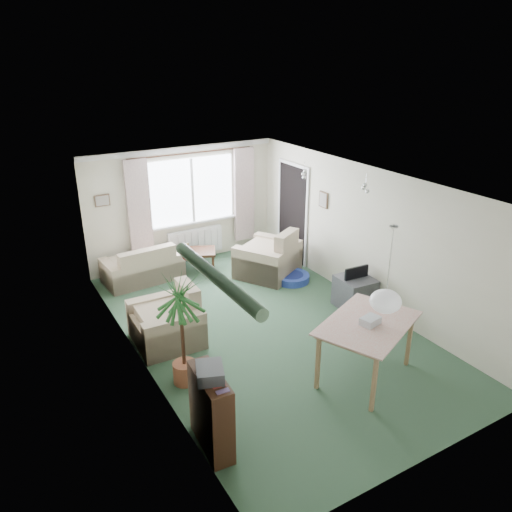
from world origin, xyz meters
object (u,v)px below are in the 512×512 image
tv_cube (355,293)px  pet_bed (292,278)px  bookshelf (211,411)px  armchair_left (165,316)px  dining_table (365,350)px  sofa (142,263)px  houseplant (182,330)px  armchair_corner (268,252)px  coffee_table (191,261)px

tv_cube → pet_bed: tv_cube is taller
bookshelf → pet_bed: 4.50m
armchair_left → dining_table: 2.96m
sofa → armchair_left: (-0.40, -2.33, 0.08)m
houseplant → armchair_left: bearing=82.0°
dining_table → pet_bed: dining_table is taller
dining_table → tv_cube: size_ratio=2.15×
dining_table → pet_bed: (0.85, 3.01, -0.34)m
houseplant → armchair_corner: bearing=41.0°
tv_cube → coffee_table: bearing=126.4°
bookshelf → tv_cube: size_ratio=1.54×
armchair_corner → armchair_left: (-2.61, -1.33, -0.03)m
tv_cube → sofa: bearing=137.3°
armchair_corner → houseplant: size_ratio=0.67×
bookshelf → tv_cube: bearing=30.1°
coffee_table → dining_table: size_ratio=0.75×
sofa → armchair_corner: armchair_corner is taller
armchair_left → coffee_table: bearing=150.1°
armchair_left → dining_table: armchair_left is taller
armchair_left → bookshelf: (-0.34, -2.31, 0.02)m
armchair_left → dining_table: size_ratio=0.76×
houseplant → tv_cube: houseplant is taller
armchair_corner → sofa: bearing=-54.4°
sofa → bookshelf: bookshelf is taller
armchair_left → bookshelf: bookshelf is taller
coffee_table → bookshelf: 4.86m
armchair_corner → houseplant: 3.67m
tv_cube → armchair_left: bearing=173.1°
coffee_table → tv_cube: tv_cube is taller
sofa → armchair_corner: (2.21, -0.99, 0.11)m
armchair_corner → pet_bed: 0.69m
armchair_left → coffee_table: (1.36, 2.24, -0.22)m
sofa → dining_table: 4.78m
tv_cube → pet_bed: size_ratio=0.90×
armchair_left → houseplant: bearing=-6.6°
sofa → dining_table: (1.61, -4.50, 0.05)m
armchair_corner → armchair_left: 2.93m
armchair_corner → tv_cube: armchair_corner is taller
dining_table → tv_cube: dining_table is taller
armchair_left → tv_cube: size_ratio=1.63×
houseplant → dining_table: bearing=-27.1°
sofa → houseplant: houseplant is taller
armchair_corner → bookshelf: bearing=20.8°
houseplant → tv_cube: 3.43m
tv_cube → houseplant: bearing=-168.3°
armchair_corner → houseplant: (-2.76, -2.40, 0.32)m
armchair_left → pet_bed: armchair_left is taller
armchair_left → tv_cube: bearing=81.1°
armchair_left → bookshelf: 2.33m
armchair_corner → houseplant: houseplant is taller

